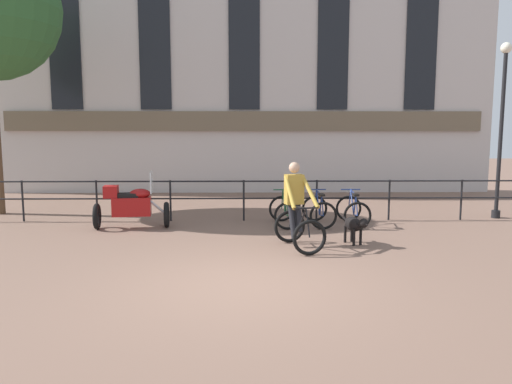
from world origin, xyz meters
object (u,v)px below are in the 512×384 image
Objects in this scene: parked_bicycle_near_lamp at (285,211)px; parked_bicycle_mid_left at (319,211)px; cyclist_with_bike at (297,210)px; street_lamp at (502,121)px; dog at (355,225)px; parked_bicycle_mid_right at (353,211)px; parked_motorcycle at (131,205)px.

parked_bicycle_mid_left is at bearing 176.15° from parked_bicycle_near_lamp.
cyclist_with_bike reaches higher than parked_bicycle_mid_left.
street_lamp is (5.61, 3.12, 1.77)m from cyclist_with_bike.
cyclist_with_bike is 1.48× the size of parked_bicycle_near_lamp.
dog is at bearing 118.95° from parked_bicycle_near_lamp.
cyclist_with_bike reaches higher than parked_bicycle_mid_right.
cyclist_with_bike reaches higher than parked_bicycle_near_lamp.
cyclist_with_bike is at bearing 166.17° from dog.
street_lamp reaches higher than parked_motorcycle.
cyclist_with_bike is 4.20m from parked_motorcycle.
dog is at bearing 99.22° from parked_bicycle_mid_left.
dog is 0.46× the size of parked_motorcycle.
street_lamp is at bearing -172.75° from parked_bicycle_mid_left.
dog is 5.24m from parked_motorcycle.
cyclist_with_bike is 0.95× the size of parked_motorcycle.
cyclist_with_bike is 2.24m from parked_bicycle_near_lamp.
parked_motorcycle is at bearing 3.31° from parked_bicycle_mid_right.
parked_motorcycle is 9.63m from street_lamp.
parked_bicycle_mid_right is at bearing 176.15° from parked_bicycle_near_lamp.
street_lamp is (9.35, 1.21, 1.98)m from parked_motorcycle.
parked_bicycle_mid_left is at bearing -169.26° from street_lamp.
parked_motorcycle is at bearing 138.01° from cyclist_with_bike.
cyclist_with_bike is at bearing 88.07° from parked_bicycle_near_lamp.
parked_bicycle_near_lamp and parked_bicycle_mid_right have the same top height.
parked_motorcycle is 1.61× the size of parked_bicycle_mid_right.
parked_bicycle_mid_left reaches higher than dog.
cyclist_with_bike reaches higher than parked_motorcycle.
parked_motorcycle is at bearing 137.79° from dog.
street_lamp is (5.68, 0.92, 2.18)m from parked_bicycle_near_lamp.
parked_bicycle_mid_right is at bearing 176.51° from parked_bicycle_mid_left.
cyclist_with_bike is at bearing -123.88° from parked_motorcycle.
parked_bicycle_near_lamp is at bearing 76.98° from cyclist_with_bike.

